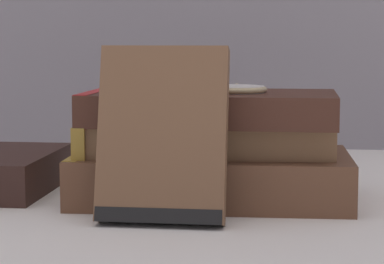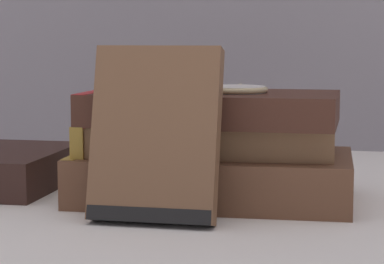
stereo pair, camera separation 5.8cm
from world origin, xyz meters
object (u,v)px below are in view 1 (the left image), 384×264
at_px(book_flat_middle, 200,136).
at_px(reading_glasses, 140,168).
at_px(book_leaning_front, 162,141).
at_px(book_flat_top, 205,108).
at_px(book_flat_bottom, 207,176).
at_px(pocket_watch, 234,89).

xyz_separation_m(book_flat_middle, reading_glasses, (-0.09, 0.15, -0.06)).
distance_m(book_flat_middle, book_leaning_front, 0.11).
bearing_deg(book_flat_middle, book_leaning_front, -104.12).
height_order(book_flat_top, reading_glasses, book_flat_top).
bearing_deg(book_flat_bottom, reading_glasses, 119.24).
height_order(book_flat_bottom, reading_glasses, book_flat_bottom).
xyz_separation_m(book_flat_top, book_leaning_front, (-0.02, -0.09, -0.02)).
bearing_deg(pocket_watch, reading_glasses, 127.34).
bearing_deg(reading_glasses, book_flat_middle, -61.35).
distance_m(book_flat_middle, book_flat_top, 0.03).
bearing_deg(book_leaning_front, pocket_watch, 61.95).
bearing_deg(book_flat_bottom, book_leaning_front, -106.68).
bearing_deg(book_leaning_front, book_flat_bottom, 75.49).
bearing_deg(book_flat_top, book_leaning_front, -104.80).
bearing_deg(pocket_watch, book_flat_middle, 162.20).
height_order(book_flat_middle, pocket_watch, pocket_watch).
bearing_deg(book_flat_middle, book_flat_top, -71.24).
distance_m(book_flat_bottom, book_leaning_front, 0.11).
xyz_separation_m(book_flat_bottom, reading_glasses, (-0.09, 0.16, -0.02)).
height_order(book_flat_bottom, book_leaning_front, book_leaning_front).
xyz_separation_m(book_flat_bottom, book_flat_middle, (-0.01, 0.01, 0.04)).
distance_m(book_flat_bottom, book_flat_middle, 0.04).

